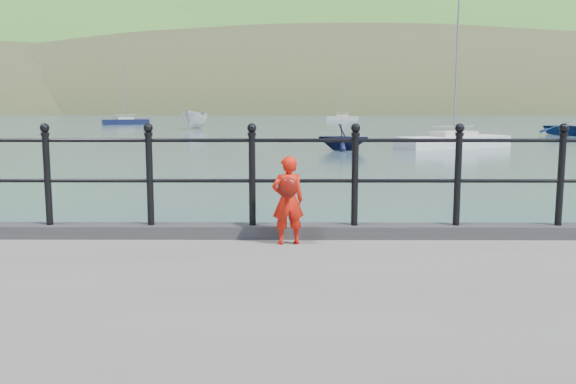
{
  "coord_description": "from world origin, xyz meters",
  "views": [
    {
      "loc": [
        -0.14,
        -7.21,
        2.55
      ],
      "look_at": [
        -0.18,
        -0.2,
        1.55
      ],
      "focal_mm": 38.0,
      "sensor_mm": 36.0,
      "label": 1
    }
  ],
  "objects_px": {
    "sailboat_deep": "(342,118)",
    "sailboat_left": "(126,122)",
    "railing": "(304,168)",
    "launch_white": "(196,120)",
    "launch_navy": "(343,137)",
    "child": "(288,200)",
    "sailboat_near": "(453,142)"
  },
  "relations": [
    {
      "from": "launch_white",
      "to": "sailboat_left",
      "type": "relative_size",
      "value": 0.62
    },
    {
      "from": "child",
      "to": "sailboat_near",
      "type": "bearing_deg",
      "value": -120.04
    },
    {
      "from": "child",
      "to": "launch_navy",
      "type": "bearing_deg",
      "value": -108.06
    },
    {
      "from": "sailboat_left",
      "to": "child",
      "type": "bearing_deg",
      "value": -96.73
    },
    {
      "from": "launch_navy",
      "to": "sailboat_near",
      "type": "relative_size",
      "value": 0.28
    },
    {
      "from": "sailboat_near",
      "to": "launch_navy",
      "type": "bearing_deg",
      "value": 169.13
    },
    {
      "from": "sailboat_near",
      "to": "sailboat_deep",
      "type": "distance_m",
      "value": 67.34
    },
    {
      "from": "sailboat_near",
      "to": "sailboat_left",
      "type": "distance_m",
      "value": 54.9
    },
    {
      "from": "railing",
      "to": "sailboat_left",
      "type": "distance_m",
      "value": 77.86
    },
    {
      "from": "sailboat_near",
      "to": "launch_white",
      "type": "bearing_deg",
      "value": 96.76
    },
    {
      "from": "child",
      "to": "sailboat_near",
      "type": "xyz_separation_m",
      "value": [
        9.89,
        30.32,
        -1.17
      ]
    },
    {
      "from": "launch_navy",
      "to": "railing",
      "type": "bearing_deg",
      "value": -172.54
    },
    {
      "from": "child",
      "to": "sailboat_left",
      "type": "distance_m",
      "value": 78.14
    },
    {
      "from": "railing",
      "to": "launch_white",
      "type": "xyz_separation_m",
      "value": [
        -10.46,
        58.97,
        -0.81
      ]
    },
    {
      "from": "sailboat_near",
      "to": "railing",
      "type": "bearing_deg",
      "value": -136.02
    },
    {
      "from": "launch_navy",
      "to": "sailboat_deep",
      "type": "xyz_separation_m",
      "value": [
        5.72,
        69.46,
        -0.41
      ]
    },
    {
      "from": "railing",
      "to": "sailboat_near",
      "type": "relative_size",
      "value": 1.79
    },
    {
      "from": "sailboat_deep",
      "to": "sailboat_left",
      "type": "relative_size",
      "value": 0.92
    },
    {
      "from": "sailboat_deep",
      "to": "launch_navy",
      "type": "bearing_deg",
      "value": -82.85
    },
    {
      "from": "launch_navy",
      "to": "sailboat_near",
      "type": "bearing_deg",
      "value": -59.54
    },
    {
      "from": "child",
      "to": "launch_navy",
      "type": "distance_m",
      "value": 28.36
    },
    {
      "from": "railing",
      "to": "sailboat_left",
      "type": "relative_size",
      "value": 2.13
    },
    {
      "from": "launch_white",
      "to": "launch_navy",
      "type": "bearing_deg",
      "value": -57.72
    },
    {
      "from": "sailboat_left",
      "to": "sailboat_deep",
      "type": "bearing_deg",
      "value": 13.22
    },
    {
      "from": "launch_navy",
      "to": "sailboat_deep",
      "type": "height_order",
      "value": "sailboat_deep"
    },
    {
      "from": "sailboat_deep",
      "to": "launch_white",
      "type": "bearing_deg",
      "value": -104.51
    },
    {
      "from": "launch_navy",
      "to": "sailboat_deep",
      "type": "distance_m",
      "value": 69.7
    },
    {
      "from": "sailboat_near",
      "to": "sailboat_left",
      "type": "xyz_separation_m",
      "value": [
        -31.99,
        44.62,
        -0.0
      ]
    },
    {
      "from": "sailboat_deep",
      "to": "sailboat_left",
      "type": "xyz_separation_m",
      "value": [
        -30.83,
        -22.71,
        -0.0
      ]
    },
    {
      "from": "railing",
      "to": "sailboat_deep",
      "type": "distance_m",
      "value": 97.69
    },
    {
      "from": "launch_white",
      "to": "sailboat_deep",
      "type": "relative_size",
      "value": 0.67
    },
    {
      "from": "child",
      "to": "sailboat_near",
      "type": "height_order",
      "value": "sailboat_near"
    }
  ]
}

